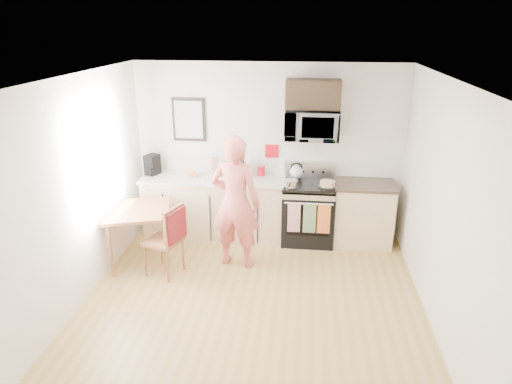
# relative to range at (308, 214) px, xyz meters

# --- Properties ---
(floor) EXTENTS (4.60, 4.60, 0.00)m
(floor) POSITION_rel_range_xyz_m (-0.63, -1.98, -0.44)
(floor) COLOR #A27F3E
(floor) RESTS_ON ground
(back_wall) EXTENTS (4.00, 0.04, 2.60)m
(back_wall) POSITION_rel_range_xyz_m (-0.63, 0.32, 0.86)
(back_wall) COLOR white
(back_wall) RESTS_ON floor
(front_wall) EXTENTS (4.00, 0.04, 2.60)m
(front_wall) POSITION_rel_range_xyz_m (-0.63, -4.28, 0.86)
(front_wall) COLOR white
(front_wall) RESTS_ON floor
(left_wall) EXTENTS (0.04, 4.60, 2.60)m
(left_wall) POSITION_rel_range_xyz_m (-2.63, -1.98, 0.86)
(left_wall) COLOR white
(left_wall) RESTS_ON floor
(right_wall) EXTENTS (0.04, 4.60, 2.60)m
(right_wall) POSITION_rel_range_xyz_m (1.37, -1.98, 0.86)
(right_wall) COLOR white
(right_wall) RESTS_ON floor
(ceiling) EXTENTS (4.00, 4.60, 0.04)m
(ceiling) POSITION_rel_range_xyz_m (-0.63, -1.98, 2.16)
(ceiling) COLOR silver
(ceiling) RESTS_ON back_wall
(window) EXTENTS (0.06, 1.40, 1.50)m
(window) POSITION_rel_range_xyz_m (-2.59, -1.18, 1.11)
(window) COLOR white
(window) RESTS_ON left_wall
(cabinet_left) EXTENTS (2.10, 0.60, 0.90)m
(cabinet_left) POSITION_rel_range_xyz_m (-1.43, 0.02, 0.01)
(cabinet_left) COLOR #D2B087
(cabinet_left) RESTS_ON floor
(countertop_left) EXTENTS (2.14, 0.64, 0.04)m
(countertop_left) POSITION_rel_range_xyz_m (-1.43, 0.02, 0.48)
(countertop_left) COLOR beige
(countertop_left) RESTS_ON cabinet_left
(cabinet_right) EXTENTS (0.84, 0.60, 0.90)m
(cabinet_right) POSITION_rel_range_xyz_m (0.80, 0.02, 0.01)
(cabinet_right) COLOR #D2B087
(cabinet_right) RESTS_ON floor
(countertop_right) EXTENTS (0.88, 0.64, 0.04)m
(countertop_right) POSITION_rel_range_xyz_m (0.80, 0.02, 0.48)
(countertop_right) COLOR black
(countertop_right) RESTS_ON cabinet_right
(range) EXTENTS (0.76, 0.70, 1.16)m
(range) POSITION_rel_range_xyz_m (0.00, 0.00, 0.00)
(range) COLOR black
(range) RESTS_ON floor
(microwave) EXTENTS (0.76, 0.51, 0.42)m
(microwave) POSITION_rel_range_xyz_m (-0.00, 0.10, 1.32)
(microwave) COLOR silver
(microwave) RESTS_ON back_wall
(upper_cabinet) EXTENTS (0.76, 0.35, 0.40)m
(upper_cabinet) POSITION_rel_range_xyz_m (-0.00, 0.15, 1.74)
(upper_cabinet) COLOR black
(upper_cabinet) RESTS_ON back_wall
(wall_art) EXTENTS (0.50, 0.04, 0.65)m
(wall_art) POSITION_rel_range_xyz_m (-1.83, 0.30, 1.31)
(wall_art) COLOR black
(wall_art) RESTS_ON back_wall
(wall_trivet) EXTENTS (0.20, 0.02, 0.20)m
(wall_trivet) POSITION_rel_range_xyz_m (-0.58, 0.31, 0.86)
(wall_trivet) COLOR #A30E15
(wall_trivet) RESTS_ON back_wall
(person) EXTENTS (0.72, 0.53, 1.81)m
(person) POSITION_rel_range_xyz_m (-0.96, -0.83, 0.47)
(person) COLOR #CE3C38
(person) RESTS_ON floor
(dining_table) EXTENTS (0.91, 0.91, 0.78)m
(dining_table) POSITION_rel_range_xyz_m (-2.28, -0.93, 0.26)
(dining_table) COLOR brown
(dining_table) RESTS_ON floor
(chair) EXTENTS (0.55, 0.52, 0.97)m
(chair) POSITION_rel_range_xyz_m (-1.72, -1.24, 0.19)
(chair) COLOR brown
(chair) RESTS_ON floor
(knife_block) EXTENTS (0.14, 0.16, 0.21)m
(knife_block) POSITION_rel_range_xyz_m (-1.00, 0.13, 0.61)
(knife_block) COLOR brown
(knife_block) RESTS_ON countertop_left
(utensil_crock) EXTENTS (0.11, 0.11, 0.34)m
(utensil_crock) POSITION_rel_range_xyz_m (-0.73, 0.22, 0.64)
(utensil_crock) COLOR #A30E15
(utensil_crock) RESTS_ON countertop_left
(fruit_bowl) EXTENTS (0.21, 0.21, 0.09)m
(fruit_bowl) POSITION_rel_range_xyz_m (-1.74, 0.05, 0.54)
(fruit_bowl) COLOR silver
(fruit_bowl) RESTS_ON countertop_left
(milk_carton) EXTENTS (0.13, 0.13, 0.28)m
(milk_carton) POSITION_rel_range_xyz_m (-1.42, 0.13, 0.64)
(milk_carton) COLOR tan
(milk_carton) RESTS_ON countertop_left
(coffee_maker) EXTENTS (0.23, 0.28, 0.30)m
(coffee_maker) POSITION_rel_range_xyz_m (-2.38, 0.08, 0.65)
(coffee_maker) COLOR black
(coffee_maker) RESTS_ON countertop_left
(bread_bag) EXTENTS (0.32, 0.25, 0.11)m
(bread_bag) POSITION_rel_range_xyz_m (-1.25, -0.19, 0.56)
(bread_bag) COLOR tan
(bread_bag) RESTS_ON countertop_left
(cake) EXTENTS (0.26, 0.26, 0.09)m
(cake) POSITION_rel_range_xyz_m (0.25, -0.15, 0.53)
(cake) COLOR black
(cake) RESTS_ON range
(kettle) EXTENTS (0.20, 0.20, 0.25)m
(kettle) POSITION_rel_range_xyz_m (-0.20, 0.18, 0.59)
(kettle) COLOR silver
(kettle) RESTS_ON range
(pot) EXTENTS (0.20, 0.34, 0.10)m
(pot) POSITION_rel_range_xyz_m (-0.26, -0.20, 0.54)
(pot) COLOR silver
(pot) RESTS_ON range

